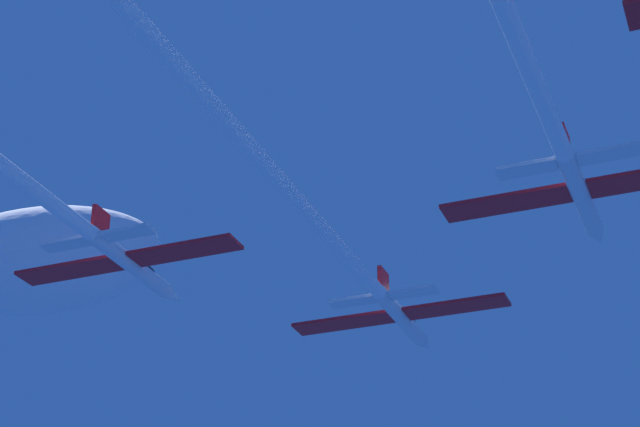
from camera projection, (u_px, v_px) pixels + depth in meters
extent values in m
cylinder|color=white|center=(401.00, 317.00, 100.62)|extent=(1.31, 11.90, 1.31)
cone|color=white|center=(425.00, 344.00, 106.63)|extent=(1.28, 2.62, 1.28)
ellipsoid|color=black|center=(410.00, 322.00, 103.04)|extent=(0.92, 2.38, 0.65)
cube|color=red|center=(344.00, 323.00, 101.82)|extent=(9.05, 2.62, 0.29)
cube|color=red|center=(456.00, 307.00, 98.43)|extent=(9.05, 2.62, 0.29)
cube|color=red|center=(383.00, 280.00, 97.40)|extent=(0.34, 2.14, 1.90)
cube|color=white|center=(353.00, 301.00, 97.36)|extent=(4.07, 1.57, 0.29)
cube|color=white|center=(413.00, 292.00, 95.60)|extent=(4.07, 1.57, 0.29)
cylinder|color=white|center=(256.00, 154.00, 75.00)|extent=(1.18, 49.94, 1.18)
cylinder|color=white|center=(130.00, 264.00, 91.37)|extent=(1.31, 11.90, 1.31)
cone|color=white|center=(173.00, 296.00, 97.39)|extent=(1.28, 2.62, 1.28)
ellipsoid|color=black|center=(147.00, 270.00, 93.79)|extent=(0.92, 2.38, 0.65)
cube|color=red|center=(70.00, 270.00, 92.57)|extent=(9.05, 2.62, 0.29)
cube|color=red|center=(184.00, 250.00, 89.18)|extent=(9.05, 2.62, 0.29)
cube|color=red|center=(101.00, 221.00, 88.16)|extent=(0.34, 2.14, 1.90)
cube|color=white|center=(67.00, 244.00, 88.11)|extent=(4.07, 1.57, 0.29)
cube|color=white|center=(128.00, 233.00, 86.35)|extent=(4.07, 1.57, 0.29)
cylinder|color=white|center=(581.00, 194.00, 79.60)|extent=(1.31, 11.90, 1.31)
cone|color=white|center=(598.00, 237.00, 85.61)|extent=(1.28, 2.62, 1.28)
ellipsoid|color=black|center=(586.00, 203.00, 82.02)|extent=(0.92, 2.38, 0.65)
cube|color=red|center=(506.00, 203.00, 80.80)|extent=(9.05, 2.62, 0.29)
cube|color=red|center=(566.00, 142.00, 76.38)|extent=(0.34, 2.14, 1.90)
cube|color=white|center=(527.00, 169.00, 76.33)|extent=(4.07, 1.57, 0.29)
cube|color=white|center=(609.00, 154.00, 74.57)|extent=(4.07, 1.57, 0.29)
ellipsoid|color=white|center=(38.00, 262.00, 143.75)|extent=(33.77, 18.57, 11.82)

